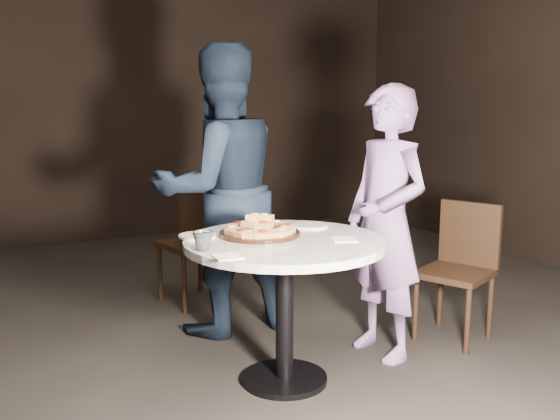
% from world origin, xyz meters
% --- Properties ---
extents(floor, '(7.00, 7.00, 0.00)m').
position_xyz_m(floor, '(0.00, 0.00, 0.00)').
color(floor, black).
rests_on(floor, ground).
extents(table, '(1.04, 1.04, 0.71)m').
position_xyz_m(table, '(0.08, -0.08, 0.58)').
color(table, black).
rests_on(table, ground).
extents(serving_board, '(0.49, 0.49, 0.02)m').
position_xyz_m(serving_board, '(0.01, 0.04, 0.72)').
color(serving_board, black).
rests_on(serving_board, table).
extents(focaccia_pile, '(0.35, 0.34, 0.09)m').
position_xyz_m(focaccia_pile, '(0.01, 0.04, 0.75)').
color(focaccia_pile, tan).
rests_on(focaccia_pile, serving_board).
extents(plate_left, '(0.18, 0.18, 0.01)m').
position_xyz_m(plate_left, '(-0.27, 0.14, 0.71)').
color(plate_left, white).
rests_on(plate_left, table).
extents(plate_right, '(0.18, 0.18, 0.01)m').
position_xyz_m(plate_right, '(0.34, 0.13, 0.71)').
color(plate_right, white).
rests_on(plate_right, table).
extents(water_glass, '(0.11, 0.11, 0.08)m').
position_xyz_m(water_glass, '(-0.33, -0.13, 0.75)').
color(water_glass, silver).
rests_on(water_glass, table).
extents(napkin_near, '(0.12, 0.12, 0.01)m').
position_xyz_m(napkin_near, '(-0.28, -0.28, 0.71)').
color(napkin_near, white).
rests_on(napkin_near, table).
extents(napkin_far, '(0.14, 0.14, 0.01)m').
position_xyz_m(napkin_far, '(0.32, -0.21, 0.71)').
color(napkin_far, white).
rests_on(napkin_far, table).
extents(chair_far, '(0.46, 0.47, 0.81)m').
position_xyz_m(chair_far, '(0.08, 1.20, 0.47)').
color(chair_far, black).
rests_on(chair_far, ground).
extents(chair_right, '(0.49, 0.48, 0.77)m').
position_xyz_m(chair_right, '(1.26, 0.03, 0.45)').
color(chair_right, black).
rests_on(chair_right, ground).
extents(diner_navy, '(0.85, 0.68, 1.67)m').
position_xyz_m(diner_navy, '(0.06, 0.73, 0.83)').
color(diner_navy, '#141F31').
rests_on(diner_navy, ground).
extents(diner_teal, '(0.41, 0.56, 1.44)m').
position_xyz_m(diner_teal, '(0.71, -0.00, 0.72)').
color(diner_teal, '#8067A0').
rests_on(diner_teal, ground).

